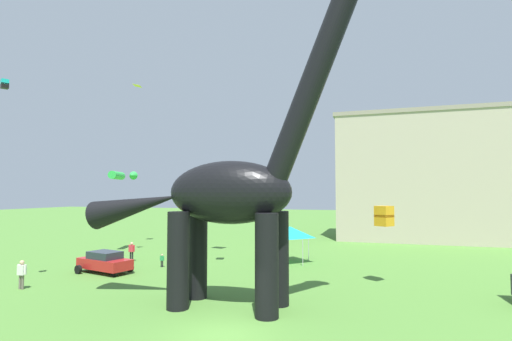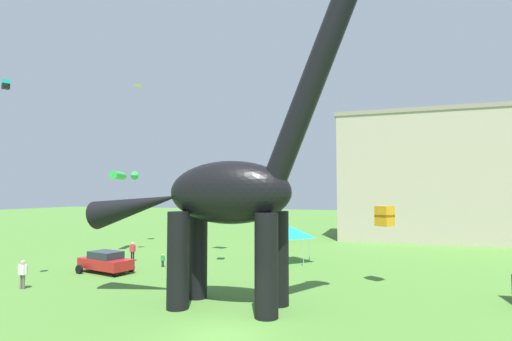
{
  "view_description": "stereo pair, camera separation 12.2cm",
  "coord_description": "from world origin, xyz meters",
  "px_view_note": "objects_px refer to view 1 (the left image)",
  "views": [
    {
      "loc": [
        6.36,
        -15.24,
        5.83
      ],
      "look_at": [
        -0.21,
        5.47,
        7.08
      ],
      "focal_mm": 27.37,
      "sensor_mm": 36.0,
      "label": 1
    },
    {
      "loc": [
        6.48,
        -15.2,
        5.83
      ],
      "look_at": [
        -0.21,
        5.47,
        7.08
      ],
      "focal_mm": 27.37,
      "sensor_mm": 36.0,
      "label": 2
    }
  ],
  "objects_px": {
    "kite_high_right": "(5,84)",
    "kite_mid_right": "(384,216)",
    "person_far_spectator": "(162,259)",
    "kite_far_right": "(137,86)",
    "kite_mid_left": "(218,176)",
    "kite_near_low": "(220,211)",
    "person_near_flyer": "(132,250)",
    "parked_sedan_left": "(105,262)",
    "person_watching_child": "(22,272)",
    "dinosaur_sculpture": "(228,192)",
    "festival_canopy_tent": "(290,232)",
    "kite_high_left": "(120,175)"
  },
  "relations": [
    {
      "from": "festival_canopy_tent",
      "to": "kite_high_right",
      "type": "relative_size",
      "value": 5.57
    },
    {
      "from": "kite_mid_right",
      "to": "kite_mid_left",
      "type": "xyz_separation_m",
      "value": [
        -15.45,
        9.35,
        3.1
      ]
    },
    {
      "from": "dinosaur_sculpture",
      "to": "kite_high_left",
      "type": "xyz_separation_m",
      "value": [
        -17.08,
        13.94,
        1.71
      ]
    },
    {
      "from": "parked_sedan_left",
      "to": "kite_near_low",
      "type": "distance_m",
      "value": 9.71
    },
    {
      "from": "person_near_flyer",
      "to": "kite_near_low",
      "type": "xyz_separation_m",
      "value": [
        7.43,
        1.7,
        3.31
      ]
    },
    {
      "from": "kite_high_right",
      "to": "parked_sedan_left",
      "type": "bearing_deg",
      "value": 67.2
    },
    {
      "from": "parked_sedan_left",
      "to": "kite_mid_left",
      "type": "relative_size",
      "value": 2.57
    },
    {
      "from": "person_near_flyer",
      "to": "kite_far_right",
      "type": "xyz_separation_m",
      "value": [
        -4.65,
        7.09,
        16.52
      ]
    },
    {
      "from": "dinosaur_sculpture",
      "to": "kite_near_low",
      "type": "bearing_deg",
      "value": 87.08
    },
    {
      "from": "dinosaur_sculpture",
      "to": "kite_high_right",
      "type": "height_order",
      "value": "dinosaur_sculpture"
    },
    {
      "from": "kite_near_low",
      "to": "person_far_spectator",
      "type": "bearing_deg",
      "value": -137.84
    },
    {
      "from": "kite_near_low",
      "to": "dinosaur_sculpture",
      "type": "bearing_deg",
      "value": -65.29
    },
    {
      "from": "dinosaur_sculpture",
      "to": "person_near_flyer",
      "type": "relative_size",
      "value": 10.03
    },
    {
      "from": "kite_far_right",
      "to": "dinosaur_sculpture",
      "type": "bearing_deg",
      "value": -44.34
    },
    {
      "from": "festival_canopy_tent",
      "to": "person_watching_child",
      "type": "bearing_deg",
      "value": -134.2
    },
    {
      "from": "person_far_spectator",
      "to": "kite_mid_left",
      "type": "height_order",
      "value": "kite_mid_left"
    },
    {
      "from": "festival_canopy_tent",
      "to": "kite_far_right",
      "type": "bearing_deg",
      "value": 168.69
    },
    {
      "from": "kite_high_right",
      "to": "kite_mid_right",
      "type": "relative_size",
      "value": 0.44
    },
    {
      "from": "person_far_spectator",
      "to": "kite_far_right",
      "type": "height_order",
      "value": "kite_far_right"
    },
    {
      "from": "person_far_spectator",
      "to": "person_near_flyer",
      "type": "xyz_separation_m",
      "value": [
        -3.88,
        1.51,
        0.36
      ]
    },
    {
      "from": "person_far_spectator",
      "to": "kite_mid_right",
      "type": "height_order",
      "value": "kite_mid_right"
    },
    {
      "from": "parked_sedan_left",
      "to": "kite_high_left",
      "type": "height_order",
      "value": "kite_high_left"
    },
    {
      "from": "kite_high_right",
      "to": "person_watching_child",
      "type": "bearing_deg",
      "value": 31.23
    },
    {
      "from": "kite_high_right",
      "to": "kite_mid_left",
      "type": "bearing_deg",
      "value": 69.3
    },
    {
      "from": "dinosaur_sculpture",
      "to": "kite_far_right",
      "type": "distance_m",
      "value": 27.03
    },
    {
      "from": "person_watching_child",
      "to": "kite_far_right",
      "type": "xyz_separation_m",
      "value": [
        -4.19,
        17.44,
        16.44
      ]
    },
    {
      "from": "person_far_spectator",
      "to": "festival_canopy_tent",
      "type": "distance_m",
      "value": 10.65
    },
    {
      "from": "parked_sedan_left",
      "to": "kite_high_right",
      "type": "bearing_deg",
      "value": -98.61
    },
    {
      "from": "dinosaur_sculpture",
      "to": "person_near_flyer",
      "type": "bearing_deg",
      "value": 114.46
    },
    {
      "from": "kite_far_right",
      "to": "kite_mid_right",
      "type": "xyz_separation_m",
      "value": [
        25.24,
        -9.7,
        -13.13
      ]
    },
    {
      "from": "festival_canopy_tent",
      "to": "kite_high_left",
      "type": "height_order",
      "value": "kite_high_left"
    },
    {
      "from": "person_far_spectator",
      "to": "person_watching_child",
      "type": "relative_size",
      "value": 0.58
    },
    {
      "from": "kite_mid_right",
      "to": "dinosaur_sculpture",
      "type": "bearing_deg",
      "value": -136.63
    },
    {
      "from": "person_far_spectator",
      "to": "dinosaur_sculpture",
      "type": "bearing_deg",
      "value": 139.31
    },
    {
      "from": "festival_canopy_tent",
      "to": "kite_high_left",
      "type": "relative_size",
      "value": 1.08
    },
    {
      "from": "kite_far_right",
      "to": "kite_near_low",
      "type": "height_order",
      "value": "kite_far_right"
    },
    {
      "from": "kite_mid_left",
      "to": "kite_near_low",
      "type": "bearing_deg",
      "value": -65.47
    },
    {
      "from": "kite_mid_left",
      "to": "kite_high_left",
      "type": "bearing_deg",
      "value": -163.67
    },
    {
      "from": "festival_canopy_tent",
      "to": "kite_near_low",
      "type": "distance_m",
      "value": 6.17
    },
    {
      "from": "person_far_spectator",
      "to": "person_watching_child",
      "type": "bearing_deg",
      "value": 66.58
    },
    {
      "from": "festival_canopy_tent",
      "to": "parked_sedan_left",
      "type": "bearing_deg",
      "value": -145.32
    },
    {
      "from": "parked_sedan_left",
      "to": "kite_near_low",
      "type": "relative_size",
      "value": 4.81
    },
    {
      "from": "kite_mid_right",
      "to": "kite_near_low",
      "type": "bearing_deg",
      "value": 161.84
    },
    {
      "from": "kite_far_right",
      "to": "kite_mid_right",
      "type": "bearing_deg",
      "value": -21.02
    },
    {
      "from": "person_watching_child",
      "to": "kite_high_right",
      "type": "bearing_deg",
      "value": -25.78
    },
    {
      "from": "kite_high_right",
      "to": "kite_mid_right",
      "type": "bearing_deg",
      "value": 20.78
    },
    {
      "from": "kite_near_low",
      "to": "kite_mid_left",
      "type": "bearing_deg",
      "value": 114.53
    },
    {
      "from": "kite_mid_left",
      "to": "kite_high_left",
      "type": "height_order",
      "value": "kite_high_left"
    },
    {
      "from": "person_watching_child",
      "to": "kite_far_right",
      "type": "bearing_deg",
      "value": -133.52
    },
    {
      "from": "person_far_spectator",
      "to": "kite_near_low",
      "type": "xyz_separation_m",
      "value": [
        3.55,
        3.22,
        3.67
      ]
    }
  ]
}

